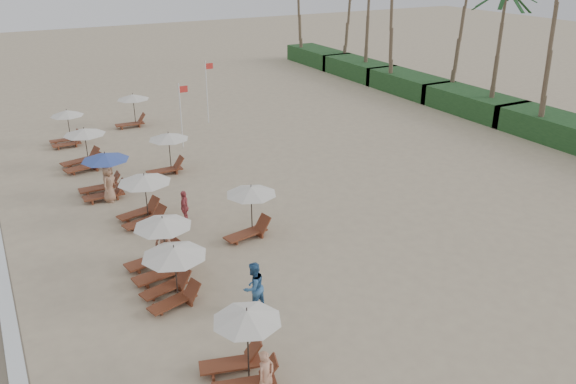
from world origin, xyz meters
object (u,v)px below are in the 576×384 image
lounger_station_3 (142,197)px  lounger_station_0 (241,348)px  beachgoer_far_a (185,207)px  lounger_station_2 (158,248)px  beachgoer_near (266,376)px  beachgoer_far_b (109,183)px  beachgoer_mid_b (165,242)px  lounger_station_5 (82,149)px  inland_station_1 (167,149)px  lounger_station_6 (66,128)px  inland_station_0 (249,207)px  inland_station_2 (131,107)px  lounger_station_4 (103,175)px  flag_pole_near (181,112)px  beachgoer_mid_a (254,287)px  lounger_station_1 (171,271)px

lounger_station_3 → lounger_station_0: bearing=-91.9°
beachgoer_far_a → lounger_station_2: bearing=-4.4°
lounger_station_2 → beachgoer_near: bearing=-85.7°
lounger_station_2 → beachgoer_far_b: lounger_station_2 is taller
beachgoer_mid_b → beachgoer_far_b: (-0.63, 7.15, 0.09)m
lounger_station_5 → inland_station_1: bearing=-36.4°
lounger_station_6 → beachgoer_far_b: size_ratio=1.22×
inland_station_0 → inland_station_2: 19.01m
lounger_station_0 → beachgoer_far_b: bearing=91.7°
lounger_station_3 → inland_station_2: 15.78m
lounger_station_0 → lounger_station_3: size_ratio=0.92×
lounger_station_4 → inland_station_2: lounger_station_4 is taller
inland_station_1 → beachgoer_far_a: 6.77m
lounger_station_4 → flag_pole_near: (6.07, 5.46, 1.14)m
beachgoer_far_a → flag_pole_near: size_ratio=0.40×
inland_station_0 → beachgoer_near: inland_station_0 is taller
beachgoer_far_b → lounger_station_4: bearing=49.4°
flag_pole_near → inland_station_2: bearing=104.9°
beachgoer_far_b → beachgoer_mid_a: bearing=-127.6°
lounger_station_1 → beachgoer_far_b: 9.88m
flag_pole_near → inland_station_1: bearing=-120.0°
lounger_station_6 → lounger_station_3: bearing=-84.7°
lounger_station_2 → beachgoer_mid_a: lounger_station_2 is taller
lounger_station_3 → beachgoer_far_a: size_ratio=1.63×
lounger_station_4 → lounger_station_6: 9.35m
lounger_station_1 → lounger_station_6: lounger_station_6 is taller
lounger_station_4 → flag_pole_near: size_ratio=0.65×
inland_station_0 → beachgoer_near: 9.94m
lounger_station_5 → beachgoer_far_b: lounger_station_5 is taller
beachgoer_far_b → beachgoer_far_a: bearing=-108.3°
inland_station_0 → inland_station_2: (-0.16, 19.01, -0.01)m
lounger_station_0 → beachgoer_far_b: size_ratio=1.28×
beachgoer_mid_b → lounger_station_2: bearing=111.3°
lounger_station_4 → beachgoer_near: size_ratio=1.70×
lounger_station_6 → lounger_station_0: bearing=-88.1°
lounger_station_3 → inland_station_2: lounger_station_3 is taller
beachgoer_near → inland_station_1: bearing=58.7°
lounger_station_2 → flag_pole_near: 15.28m
beachgoer_near → lounger_station_2: bearing=72.3°
beachgoer_mid_a → beachgoer_far_b: size_ratio=0.97×
beachgoer_far_a → flag_pole_near: (3.52, 10.45, 1.46)m
inland_station_2 → beachgoer_far_b: bearing=-109.4°
inland_station_0 → beachgoer_mid_a: bearing=-113.4°
lounger_station_3 → lounger_station_6: 13.27m
lounger_station_1 → lounger_station_2: lounger_station_2 is taller
lounger_station_3 → beachgoer_mid_b: size_ratio=1.53×
lounger_station_0 → inland_station_2: (3.90, 27.18, 0.23)m
lounger_station_1 → inland_station_1: bearing=73.0°
lounger_station_5 → beachgoer_far_b: size_ratio=1.45×
lounger_station_3 → beachgoer_mid_b: lounger_station_3 is taller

